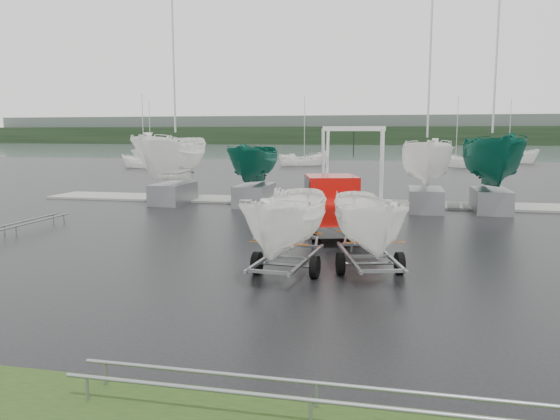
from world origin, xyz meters
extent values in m
plane|color=black|center=(0.00, 0.00, 0.00)|extent=(120.00, 120.00, 0.00)
plane|color=slate|center=(0.00, 100.00, -0.01)|extent=(300.00, 300.00, 0.00)
cube|color=gray|center=(0.00, 13.00, 0.05)|extent=(30.00, 3.00, 0.12)
cube|color=black|center=(0.00, 170.00, 3.00)|extent=(300.00, 8.00, 6.00)
cube|color=#4C5651|center=(0.00, 178.00, 5.00)|extent=(300.00, 6.00, 10.00)
cube|color=#9B0C08|center=(2.64, 4.43, 0.84)|extent=(3.61, 6.42, 1.00)
cube|color=#9B0C08|center=(2.36, 5.49, 1.63)|extent=(2.50, 2.83, 0.89)
cube|color=black|center=(2.36, 5.49, 1.68)|extent=(2.46, 2.59, 0.58)
cube|color=silver|center=(3.45, 1.44, 0.52)|extent=(2.10, 0.73, 0.37)
cylinder|color=black|center=(1.16, 6.10, 0.42)|extent=(0.52, 0.89, 0.84)
cylinder|color=black|center=(3.09, 6.61, 0.42)|extent=(0.52, 0.89, 0.84)
cylinder|color=black|center=(2.20, 2.25, 0.42)|extent=(0.52, 0.89, 0.84)
cylinder|color=black|center=(4.12, 2.77, 0.42)|extent=(0.52, 0.89, 0.84)
cube|color=gray|center=(3.75, -1.79, 0.45)|extent=(1.01, 3.50, 0.08)
cube|color=gray|center=(4.81, -1.50, 0.45)|extent=(1.01, 3.50, 0.08)
cylinder|color=gray|center=(4.33, -1.84, 0.30)|extent=(1.57, 0.49, 0.08)
cylinder|color=black|center=(3.56, -2.05, 0.30)|extent=(0.33, 0.63, 0.60)
cylinder|color=black|center=(5.10, -1.63, 0.30)|extent=(0.33, 0.63, 0.60)
imported|color=white|center=(4.28, -1.65, 2.69)|extent=(2.04, 2.08, 4.41)
cube|color=orange|center=(4.07, -0.87, 1.00)|extent=(1.51, 0.44, 0.03)
cube|color=orange|center=(4.49, -2.42, 1.00)|extent=(1.51, 0.44, 0.03)
cube|color=gray|center=(1.62, -2.24, 0.45)|extent=(0.38, 3.59, 0.08)
cube|color=gray|center=(2.71, -2.33, 0.45)|extent=(0.38, 3.59, 0.08)
cylinder|color=gray|center=(2.15, -2.48, 0.30)|extent=(1.60, 0.21, 0.08)
cylinder|color=black|center=(1.35, -2.41, 0.30)|extent=(0.23, 0.61, 0.60)
cylinder|color=black|center=(2.94, -2.55, 0.30)|extent=(0.23, 0.61, 0.60)
imported|color=white|center=(2.16, -2.28, 2.84)|extent=(1.91, 1.95, 4.70)
cube|color=orange|center=(2.23, -1.48, 1.00)|extent=(1.55, 0.17, 0.03)
cube|color=orange|center=(2.10, -3.08, 1.00)|extent=(1.55, 0.17, 0.03)
cylinder|color=silver|center=(1.11, 12.20, 2.00)|extent=(0.16, 0.58, 3.99)
cylinder|color=silver|center=(1.11, 13.80, 2.00)|extent=(0.16, 0.58, 3.99)
cylinder|color=silver|center=(4.11, 12.20, 2.00)|extent=(0.16, 0.58, 3.99)
cylinder|color=silver|center=(4.11, 13.80, 2.00)|extent=(0.16, 0.58, 3.99)
cube|color=silver|center=(2.61, 13.00, 4.00)|extent=(3.30, 0.25, 0.25)
cube|color=gray|center=(-6.84, 11.00, 0.55)|extent=(1.60, 3.20, 1.10)
imported|color=white|center=(-6.84, 11.00, 4.60)|extent=(2.63, 2.70, 6.99)
cylinder|color=#B2B2B7|center=(-6.84, 11.50, 7.31)|extent=(0.10, 0.10, 7.00)
cube|color=gray|center=(-2.36, 11.20, 0.55)|extent=(1.60, 3.20, 1.10)
imported|color=#0C5644|center=(-2.36, 11.20, 3.87)|extent=(2.09, 2.14, 5.54)
cube|color=gray|center=(6.31, 11.00, 0.55)|extent=(1.60, 3.20, 1.10)
imported|color=white|center=(6.31, 11.00, 4.27)|extent=(2.38, 2.45, 6.34)
cylinder|color=#B2B2B7|center=(6.31, 11.50, 7.05)|extent=(0.10, 0.10, 7.00)
cube|color=gray|center=(9.35, 11.30, 0.55)|extent=(1.60, 3.20, 1.10)
imported|color=#0C5644|center=(9.35, 11.30, 4.55)|extent=(2.59, 2.66, 6.90)
cylinder|color=#B2B2B7|center=(9.35, 11.80, 7.27)|extent=(0.10, 0.10, 7.00)
cylinder|color=gray|center=(-8.75, 1.00, 0.35)|extent=(0.06, 6.50, 0.06)
cylinder|color=gray|center=(-9.25, 1.00, 0.35)|extent=(0.06, 6.50, 0.06)
cylinder|color=gray|center=(4.00, -9.75, 0.35)|extent=(7.00, 0.06, 0.06)
cylinder|color=gray|center=(4.00, -9.25, 0.35)|extent=(7.00, 0.06, 0.06)
imported|color=white|center=(-22.46, 39.22, 0.00)|extent=(2.55, 2.50, 5.82)
cylinder|color=#B2B2B7|center=(-22.46, 39.22, 4.00)|extent=(0.08, 0.08, 8.00)
imported|color=white|center=(-5.97, 47.23, 0.00)|extent=(3.45, 3.43, 6.50)
cylinder|color=#B2B2B7|center=(-5.97, 47.23, 4.00)|extent=(0.08, 0.08, 8.00)
imported|color=white|center=(11.21, 48.44, 0.00)|extent=(2.77, 2.81, 5.74)
cylinder|color=#B2B2B7|center=(11.21, 48.44, 4.00)|extent=(0.08, 0.08, 8.00)
imported|color=white|center=(18.60, 58.45, 0.00)|extent=(3.33, 3.28, 7.18)
cylinder|color=#B2B2B7|center=(18.60, 58.45, 4.00)|extent=(0.08, 0.08, 8.00)
imported|color=white|center=(-27.73, 51.85, 0.00)|extent=(3.15, 3.21, 7.26)
cylinder|color=#B2B2B7|center=(-27.73, 51.85, 4.00)|extent=(0.08, 0.08, 8.00)
camera|label=1|loc=(5.03, -16.27, 3.75)|focal=35.00mm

